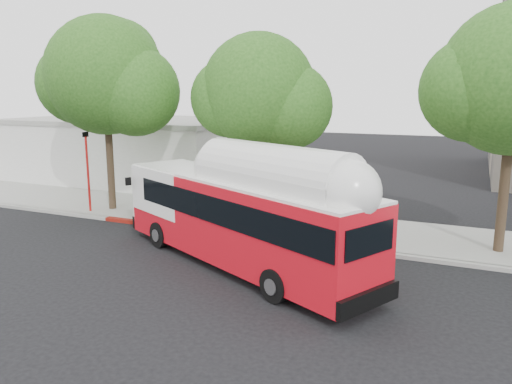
% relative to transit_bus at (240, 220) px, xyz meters
% --- Properties ---
extents(ground, '(120.00, 120.00, 0.00)m').
position_rel_transit_bus_xyz_m(ground, '(-0.62, -0.68, -1.68)').
color(ground, black).
rests_on(ground, ground).
extents(sidewalk, '(60.00, 5.00, 0.15)m').
position_rel_transit_bus_xyz_m(sidewalk, '(-0.62, 5.82, -1.60)').
color(sidewalk, gray).
rests_on(sidewalk, ground).
extents(curb_strip, '(60.00, 0.30, 0.15)m').
position_rel_transit_bus_xyz_m(curb_strip, '(-0.62, 3.22, -1.60)').
color(curb_strip, gray).
rests_on(curb_strip, ground).
extents(red_curb_segment, '(10.00, 0.32, 0.16)m').
position_rel_transit_bus_xyz_m(red_curb_segment, '(-3.62, 3.22, -1.60)').
color(red_curb_segment, maroon).
rests_on(red_curb_segment, ground).
extents(street_tree_left, '(6.67, 5.80, 9.74)m').
position_rel_transit_bus_xyz_m(street_tree_left, '(-9.15, 4.88, 4.93)').
color(street_tree_left, '#2D2116').
rests_on(street_tree_left, ground).
extents(street_tree_mid, '(5.75, 5.00, 8.62)m').
position_rel_transit_bus_xyz_m(street_tree_mid, '(-1.22, 5.38, 4.23)').
color(street_tree_mid, '#2D2116').
rests_on(street_tree_mid, ground).
extents(low_commercial_bldg, '(16.20, 10.20, 4.25)m').
position_rel_transit_bus_xyz_m(low_commercial_bldg, '(-14.62, 13.32, 0.48)').
color(low_commercial_bldg, silver).
rests_on(low_commercial_bldg, ground).
extents(transit_bus, '(11.78, 7.26, 3.58)m').
position_rel_transit_bus_xyz_m(transit_bus, '(0.00, 0.00, 0.00)').
color(transit_bus, red).
rests_on(transit_bus, ground).
extents(signal_pole, '(0.12, 0.39, 4.13)m').
position_rel_transit_bus_xyz_m(signal_pole, '(-10.29, 3.91, 0.44)').
color(signal_pole, '#B71613').
rests_on(signal_pole, ground).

